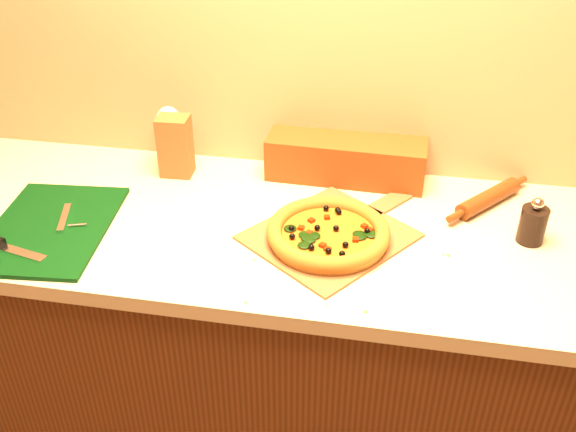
{
  "coord_description": "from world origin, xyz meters",
  "views": [
    {
      "loc": [
        0.19,
        0.1,
        1.8
      ],
      "look_at": [
        -0.04,
        1.38,
        0.96
      ],
      "focal_mm": 40.0,
      "sensor_mm": 36.0,
      "label": 1
    }
  ],
  "objects_px": {
    "rolling_pin": "(488,198)",
    "wine_glass": "(169,124)",
    "pizza_peel": "(333,234)",
    "pepper_grinder": "(533,224)",
    "pizza": "(328,233)",
    "dark_jar": "(358,165)",
    "cutting_board": "(48,228)"
  },
  "relations": [
    {
      "from": "pizza_peel",
      "to": "wine_glass",
      "type": "relative_size",
      "value": 2.71
    },
    {
      "from": "pizza",
      "to": "cutting_board",
      "type": "xyz_separation_m",
      "value": [
        -0.69,
        -0.07,
        -0.02
      ]
    },
    {
      "from": "cutting_board",
      "to": "dark_jar",
      "type": "distance_m",
      "value": 0.83
    },
    {
      "from": "pizza",
      "to": "dark_jar",
      "type": "height_order",
      "value": "dark_jar"
    },
    {
      "from": "wine_glass",
      "to": "pizza",
      "type": "bearing_deg",
      "value": -32.1
    },
    {
      "from": "rolling_pin",
      "to": "wine_glass",
      "type": "distance_m",
      "value": 0.9
    },
    {
      "from": "pizza_peel",
      "to": "pepper_grinder",
      "type": "bearing_deg",
      "value": 44.04
    },
    {
      "from": "cutting_board",
      "to": "dark_jar",
      "type": "xyz_separation_m",
      "value": [
        0.74,
        0.37,
        0.05
      ]
    },
    {
      "from": "pizza_peel",
      "to": "wine_glass",
      "type": "bearing_deg",
      "value": -172.4
    },
    {
      "from": "pizza",
      "to": "rolling_pin",
      "type": "bearing_deg",
      "value": 31.59
    },
    {
      "from": "pizza_peel",
      "to": "dark_jar",
      "type": "distance_m",
      "value": 0.27
    },
    {
      "from": "pizza_peel",
      "to": "dark_jar",
      "type": "bearing_deg",
      "value": 119.36
    },
    {
      "from": "cutting_board",
      "to": "pizza",
      "type": "bearing_deg",
      "value": 0.73
    },
    {
      "from": "pepper_grinder",
      "to": "pizza_peel",
      "type": "bearing_deg",
      "value": -172.58
    },
    {
      "from": "rolling_pin",
      "to": "wine_glass",
      "type": "bearing_deg",
      "value": 175.43
    },
    {
      "from": "rolling_pin",
      "to": "pizza",
      "type": "bearing_deg",
      "value": -148.41
    },
    {
      "from": "cutting_board",
      "to": "rolling_pin",
      "type": "distance_m",
      "value": 1.13
    },
    {
      "from": "pizza",
      "to": "rolling_pin",
      "type": "height_order",
      "value": "pizza"
    },
    {
      "from": "pizza",
      "to": "wine_glass",
      "type": "relative_size",
      "value": 1.64
    },
    {
      "from": "pizza_peel",
      "to": "cutting_board",
      "type": "height_order",
      "value": "cutting_board"
    },
    {
      "from": "pizza_peel",
      "to": "rolling_pin",
      "type": "xyz_separation_m",
      "value": [
        0.39,
        0.21,
        0.02
      ]
    },
    {
      "from": "pepper_grinder",
      "to": "wine_glass",
      "type": "xyz_separation_m",
      "value": [
        -0.98,
        0.22,
        0.08
      ]
    },
    {
      "from": "cutting_board",
      "to": "wine_glass",
      "type": "bearing_deg",
      "value": 58.14
    },
    {
      "from": "wine_glass",
      "to": "rolling_pin",
      "type": "bearing_deg",
      "value": -4.57
    },
    {
      "from": "pepper_grinder",
      "to": "wine_glass",
      "type": "relative_size",
      "value": 0.67
    },
    {
      "from": "rolling_pin",
      "to": "wine_glass",
      "type": "xyz_separation_m",
      "value": [
        -0.89,
        0.07,
        0.11
      ]
    },
    {
      "from": "rolling_pin",
      "to": "dark_jar",
      "type": "xyz_separation_m",
      "value": [
        -0.35,
        0.05,
        0.04
      ]
    },
    {
      "from": "pizza_peel",
      "to": "pepper_grinder",
      "type": "xyz_separation_m",
      "value": [
        0.47,
        0.06,
        0.05
      ]
    },
    {
      "from": "pizza_peel",
      "to": "wine_glass",
      "type": "xyz_separation_m",
      "value": [
        -0.51,
        0.28,
        0.13
      ]
    },
    {
      "from": "pizza_peel",
      "to": "rolling_pin",
      "type": "bearing_deg",
      "value": 65.3
    },
    {
      "from": "pizza",
      "to": "pizza_peel",
      "type": "bearing_deg",
      "value": 74.88
    },
    {
      "from": "pizza_peel",
      "to": "rolling_pin",
      "type": "relative_size",
      "value": 1.9
    }
  ]
}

